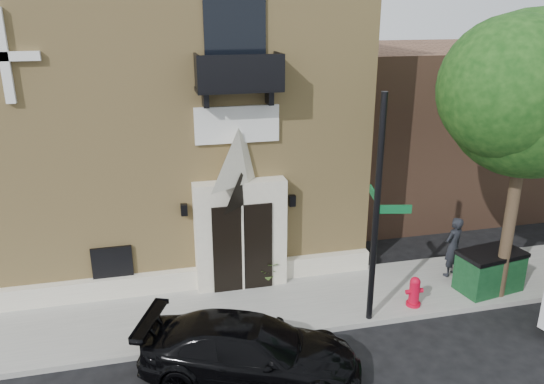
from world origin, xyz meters
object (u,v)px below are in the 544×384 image
Objects in this scene: street_sign at (377,212)px; dumpster at (490,270)px; pedestrian_near at (453,247)px; black_sedan at (251,351)px; fire_hydrant at (414,292)px.

street_sign is 4.62m from dumpster.
pedestrian_near is at bearing 110.87° from dumpster.
black_sedan is 4.49m from street_sign.
street_sign is at bearing -45.59° from black_sedan.
pedestrian_near reaches higher than dumpster.
fire_hydrant is 0.44× the size of dumpster.
street_sign reaches higher than fire_hydrant.
street_sign is 3.02× the size of dumpster.
black_sedan is 5.71× the size of fire_hydrant.
black_sedan is 7.48m from pedestrian_near.
black_sedan is 5.19m from fire_hydrant.
fire_hydrant is (4.89, 1.73, -0.14)m from black_sedan.
pedestrian_near is at bearing -43.98° from black_sedan.
street_sign is 6.91× the size of fire_hydrant.
black_sedan is 7.68m from dumpster.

